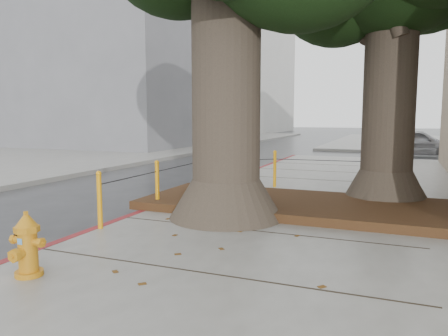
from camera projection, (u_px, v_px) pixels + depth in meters
name	position (u px, v px, depth m)	size (l,w,h in m)	color
ground	(166.00, 279.00, 5.29)	(140.00, 140.00, 0.00)	#28282B
sidewalk_opposite	(5.00, 158.00, 19.71)	(14.00, 60.00, 0.15)	slate
curb_red	(140.00, 216.00, 8.33)	(0.14, 26.00, 0.16)	maroon
planter_bed	(306.00, 205.00, 8.51)	(6.40, 2.60, 0.16)	black
building_far_grey	(134.00, 57.00, 30.41)	(12.00, 16.00, 12.00)	slate
building_far_white	(228.00, 69.00, 52.14)	(12.00, 18.00, 15.00)	silver
bollard_ring	(231.00, 176.00, 9.56)	(3.79, 5.39, 0.95)	orange
fire_hydrant	(27.00, 245.00, 4.95)	(0.39, 0.34, 0.75)	orange
car_silver	(417.00, 143.00, 21.11)	(1.57, 3.90, 1.33)	#97969B
car_dark	(151.00, 137.00, 27.31)	(1.87, 4.60, 1.33)	black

